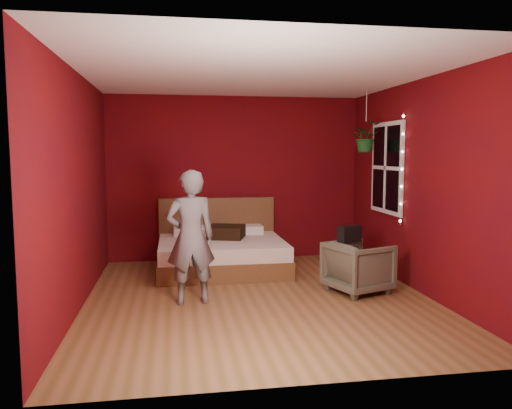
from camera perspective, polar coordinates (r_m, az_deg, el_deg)
floor at (r=6.00m, az=0.29°, el=-10.63°), size 4.50×4.50×0.00m
room_walls at (r=5.75m, az=0.30°, el=5.61°), size 4.04×4.54×2.62m
window at (r=7.20m, az=14.71°, el=4.07°), size 0.05×0.97×1.27m
fairy_lights at (r=6.71m, az=16.33°, el=3.90°), size 0.04×0.04×1.45m
bed at (r=7.36m, az=-4.01°, el=-5.44°), size 1.82×1.54×1.00m
person at (r=5.69m, az=-7.49°, el=-3.72°), size 0.60×0.44×1.52m
armchair at (r=6.30m, az=11.60°, el=-7.02°), size 0.87×0.86×0.62m
handbag at (r=6.22m, az=10.64°, el=-3.30°), size 0.31×0.23×0.20m
throw_pillow at (r=7.40m, az=-3.42°, el=-3.14°), size 0.63×0.63×0.18m
hanging_plant at (r=7.32m, az=12.44°, el=7.56°), size 0.44×0.40×0.88m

